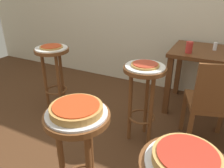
% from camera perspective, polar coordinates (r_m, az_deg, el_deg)
% --- Properties ---
extents(ground_plane, '(6.00, 6.00, 0.00)m').
position_cam_1_polar(ground_plane, '(2.09, -6.02, -16.71)').
color(ground_plane, '#4C2D19').
extents(serving_plate_foreground, '(0.32, 0.32, 0.01)m').
position_cam_1_polar(serving_plate_foreground, '(0.95, 18.69, -19.07)').
color(serving_plate_foreground, silver).
rests_on(serving_plate_foreground, stool_foreground).
extents(pizza_foreground, '(0.27, 0.27, 0.05)m').
position_cam_1_polar(pizza_foreground, '(0.93, 18.94, -17.81)').
color(pizza_foreground, tan).
rests_on(pizza_foreground, serving_plate_foreground).
extents(stool_middle, '(0.37, 0.37, 0.74)m').
position_cam_1_polar(stool_middle, '(1.33, -8.58, -15.09)').
color(stool_middle, brown).
rests_on(stool_middle, ground_plane).
extents(serving_plate_middle, '(0.34, 0.34, 0.01)m').
position_cam_1_polar(serving_plate_middle, '(1.21, -9.21, -7.54)').
color(serving_plate_middle, silver).
rests_on(serving_plate_middle, stool_middle).
extents(pizza_middle, '(0.29, 0.29, 0.05)m').
position_cam_1_polar(pizza_middle, '(1.19, -9.30, -6.39)').
color(pizza_middle, '#B78442').
rests_on(pizza_middle, serving_plate_middle).
extents(stool_leftside, '(0.37, 0.37, 0.74)m').
position_cam_1_polar(stool_leftside, '(1.94, 8.24, -1.18)').
color(stool_leftside, brown).
rests_on(stool_leftside, ground_plane).
extents(serving_plate_leftside, '(0.34, 0.34, 0.01)m').
position_cam_1_polar(serving_plate_leftside, '(1.86, 8.64, 4.56)').
color(serving_plate_leftside, white).
rests_on(serving_plate_leftside, stool_leftside).
extents(pizza_leftside, '(0.24, 0.24, 0.02)m').
position_cam_1_polar(pizza_leftside, '(1.85, 8.67, 5.02)').
color(pizza_leftside, '#B78442').
rests_on(pizza_leftside, serving_plate_leftside).
extents(stool_rear, '(0.37, 0.37, 0.74)m').
position_cam_1_polar(stool_rear, '(2.51, -15.00, 4.49)').
color(stool_rear, brown).
rests_on(stool_rear, ground_plane).
extents(serving_plate_rear, '(0.35, 0.35, 0.01)m').
position_cam_1_polar(serving_plate_rear, '(2.45, -15.54, 9.02)').
color(serving_plate_rear, white).
rests_on(serving_plate_rear, stool_rear).
extents(pizza_rear, '(0.24, 0.24, 0.02)m').
position_cam_1_polar(pizza_rear, '(2.45, -15.59, 9.38)').
color(pizza_rear, '#B78442').
rests_on(pizza_rear, serving_plate_rear).
extents(dining_table, '(0.87, 0.66, 0.72)m').
position_cam_1_polar(dining_table, '(2.62, 24.63, 5.16)').
color(dining_table, '#5B3319').
rests_on(dining_table, ground_plane).
extents(cup_near_edge, '(0.07, 0.07, 0.12)m').
position_cam_1_polar(cup_near_edge, '(2.40, 19.51, 9.03)').
color(cup_near_edge, red).
rests_on(cup_near_edge, dining_table).
extents(condiment_shaker, '(0.04, 0.04, 0.08)m').
position_cam_1_polar(condiment_shaker, '(2.62, 25.34, 8.90)').
color(condiment_shaker, white).
rests_on(condiment_shaker, dining_table).
extents(wooden_chair, '(0.50, 0.50, 0.85)m').
position_cam_1_polar(wooden_chair, '(2.03, 25.04, -4.53)').
color(wooden_chair, brown).
rests_on(wooden_chair, ground_plane).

